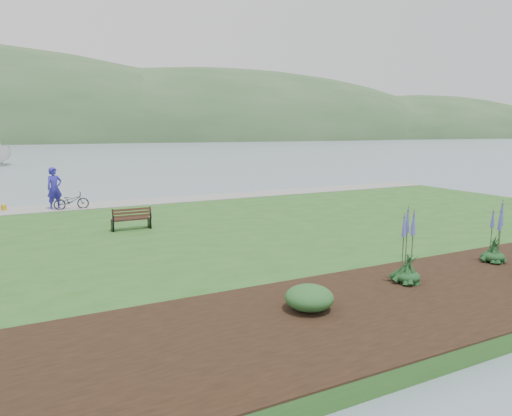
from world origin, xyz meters
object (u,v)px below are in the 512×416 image
at_px(sailboat, 2,165).
at_px(bicycle_a, 71,201).
at_px(person, 54,185).
at_px(park_bench, 131,218).

bearing_deg(sailboat, bicycle_a, -81.45).
height_order(person, sailboat, sailboat).
relative_size(park_bench, person, 0.61).
distance_m(person, sailboat, 40.09).
bearing_deg(bicycle_a, sailboat, 7.73).
bearing_deg(bicycle_a, park_bench, -163.27).
xyz_separation_m(park_bench, bicycle_a, (-1.62, 5.90, -0.03)).
height_order(park_bench, person, person).
distance_m(park_bench, bicycle_a, 6.12).
bearing_deg(park_bench, bicycle_a, 106.03).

